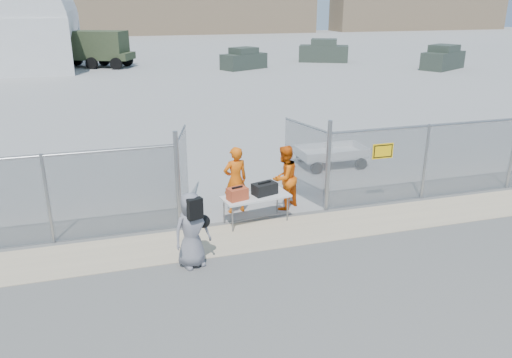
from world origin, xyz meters
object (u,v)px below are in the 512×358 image
object	(u,v)px
utility_trailer	(331,156)
security_worker_right	(284,178)
folding_table	(256,209)
visitor	(192,230)
security_worker_left	(235,180)

from	to	relation	value
utility_trailer	security_worker_right	bearing A→B (deg)	-132.93
folding_table	security_worker_right	distance (m)	1.32
folding_table	visitor	xyz separation A→B (m)	(-1.93, -1.75, 0.47)
folding_table	security_worker_right	world-z (taller)	security_worker_right
security_worker_right	visitor	xyz separation A→B (m)	(-2.94, -2.43, -0.05)
security_worker_right	visitor	world-z (taller)	security_worker_right
folding_table	security_worker_right	bearing A→B (deg)	25.50
security_worker_left	security_worker_right	world-z (taller)	security_worker_left
folding_table	visitor	distance (m)	2.65
security_worker_left	folding_table	bearing A→B (deg)	104.88
security_worker_left	utility_trailer	world-z (taller)	security_worker_left
security_worker_right	visitor	distance (m)	3.81
visitor	utility_trailer	xyz separation A→B (m)	(5.74, 5.48, -0.48)
security_worker_left	utility_trailer	bearing A→B (deg)	-152.75
visitor	security_worker_right	bearing A→B (deg)	21.69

